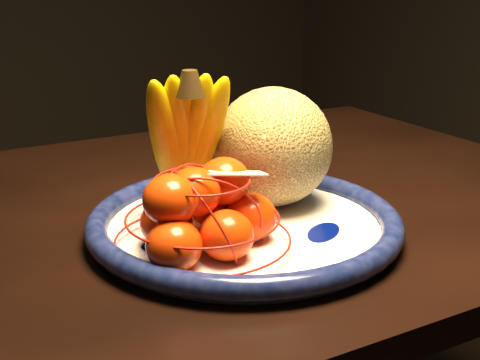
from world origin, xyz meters
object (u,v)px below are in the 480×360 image
dining_table (141,261)px  cantaloupe (273,147)px  mandarin_bag (203,214)px  fruit_bowl (244,224)px  banana_bunch (185,136)px

dining_table → cantaloupe: cantaloupe is taller
dining_table → cantaloupe: size_ratio=9.00×
dining_table → cantaloupe: (0.15, -0.10, 0.17)m
dining_table → mandarin_bag: (-0.00, -0.18, 0.13)m
cantaloupe → mandarin_bag: (-0.15, -0.08, -0.04)m
dining_table → fruit_bowl: bearing=-58.3°
cantaloupe → dining_table: bearing=146.3°
fruit_bowl → banana_bunch: bearing=123.4°
dining_table → banana_bunch: banana_bunch is taller
fruit_bowl → mandarin_bag: bearing=-154.5°
fruit_bowl → banana_bunch: banana_bunch is taller
banana_bunch → mandarin_bag: bearing=-92.0°
dining_table → fruit_bowl: size_ratio=3.62×
fruit_bowl → mandarin_bag: (-0.08, -0.04, 0.04)m
dining_table → fruit_bowl: 0.19m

